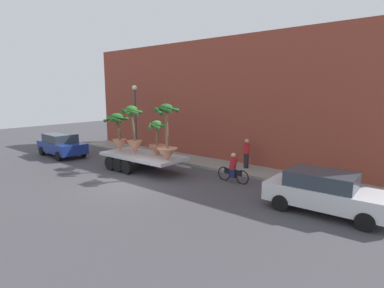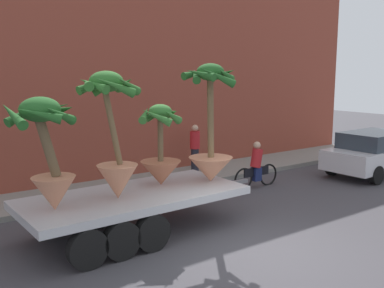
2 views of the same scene
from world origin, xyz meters
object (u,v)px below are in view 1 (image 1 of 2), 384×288
potted_palm_extra (133,131)px  trailing_car (61,145)px  parked_car (325,192)px  potted_palm_middle (157,143)px  potted_palm_front (118,131)px  street_lamp (135,110)px  pedestrian_near_gate (246,153)px  potted_palm_rear (167,138)px  cyclist (233,169)px  flatbed_trailer (140,157)px

potted_palm_extra → trailing_car: (-7.01, -0.76, -1.47)m
parked_car → trailing_car: same height
potted_palm_middle → trailing_car: 8.61m
potted_palm_middle → potted_palm_extra: 1.65m
potted_palm_front → trailing_car: bearing=-172.2°
street_lamp → potted_palm_front: bearing=-56.4°
trailing_car → street_lamp: bearing=47.3°
potted_palm_middle → trailing_car: size_ratio=0.47×
potted_palm_middle → street_lamp: (-4.92, 2.61, 1.51)m
potted_palm_middle → trailing_car: potted_palm_middle is taller
potted_palm_middle → pedestrian_near_gate: (3.66, 3.60, -0.68)m
potted_palm_front → trailing_car: (-5.60, -0.77, -1.34)m
potted_palm_rear → pedestrian_near_gate: 4.86m
parked_car → street_lamp: (-14.10, 2.68, 2.40)m
potted_palm_extra → cyclist: size_ratio=1.51×
potted_palm_middle → trailing_car: (-8.48, -1.23, -0.90)m
flatbed_trailer → potted_palm_middle: bearing=14.3°
potted_palm_middle → street_lamp: size_ratio=0.41×
potted_palm_extra → parked_car: bearing=2.2°
parked_car → potted_palm_middle: bearing=179.6°
potted_palm_rear → cyclist: size_ratio=1.60×
cyclist → street_lamp: size_ratio=0.38×
potted_palm_extra → potted_palm_rear: bearing=0.8°
flatbed_trailer → parked_car: 10.33m
parked_car → pedestrian_near_gate: bearing=146.4°
potted_palm_middle → parked_car: potted_palm_middle is taller
potted_palm_rear → potted_palm_front: 4.08m
flatbed_trailer → trailing_car: size_ratio=1.46×
potted_palm_middle → cyclist: 4.60m
flatbed_trailer → parked_car: size_ratio=1.36×
potted_palm_middle → parked_car: size_ratio=0.44×
potted_palm_rear → potted_palm_front: size_ratio=1.29×
flatbed_trailer → potted_palm_rear: (2.34, -0.14, 1.41)m
flatbed_trailer → cyclist: bearing=14.6°
potted_palm_middle → potted_palm_extra: bearing=-162.3°
flatbed_trailer → trailing_car: trailing_car is taller
potted_palm_middle → potted_palm_extra: size_ratio=0.72×
flatbed_trailer → potted_palm_extra: 1.59m
cyclist → trailing_car: trailing_car is taller
potted_palm_front → parked_car: size_ratio=0.51×
flatbed_trailer → street_lamp: size_ratio=1.27×
pedestrian_near_gate → flatbed_trailer: bearing=-141.0°
trailing_car → potted_palm_rear: bearing=4.7°
trailing_car → pedestrian_near_gate: 13.07m
potted_palm_extra → potted_palm_middle: bearing=17.7°
cyclist → pedestrian_near_gate: 2.59m
potted_palm_extra → parked_car: size_ratio=0.61×
potted_palm_rear → potted_palm_middle: (-1.20, 0.43, -0.44)m
flatbed_trailer → parked_car: parked_car is taller
potted_palm_front → potted_palm_extra: 1.42m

